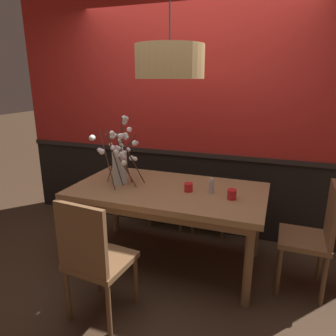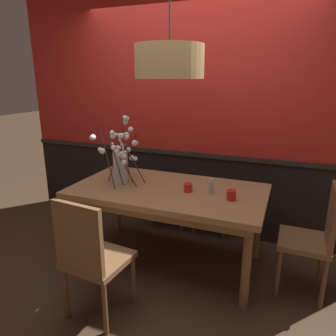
% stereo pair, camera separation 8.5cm
% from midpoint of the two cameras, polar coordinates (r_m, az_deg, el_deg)
% --- Properties ---
extents(ground_plane, '(24.00, 24.00, 0.00)m').
position_cam_midpoint_polar(ground_plane, '(3.24, 0.78, -16.56)').
color(ground_plane, '#422D1E').
extents(back_wall, '(4.34, 0.14, 2.70)m').
position_cam_midpoint_polar(back_wall, '(3.51, 5.64, 9.36)').
color(back_wall, black).
rests_on(back_wall, ground).
extents(dining_table, '(1.78, 0.97, 0.77)m').
position_cam_midpoint_polar(dining_table, '(2.93, 0.83, -5.30)').
color(dining_table, '#997047').
rests_on(dining_table, ground).
extents(chair_far_side_right, '(0.41, 0.43, 0.93)m').
position_cam_midpoint_polar(chair_far_side_right, '(3.72, 9.36, -3.43)').
color(chair_far_side_right, brown).
rests_on(chair_far_side_right, ground).
extents(chair_head_east_end, '(0.40, 0.42, 0.96)m').
position_cam_midpoint_polar(chair_head_east_end, '(2.84, 26.12, -10.99)').
color(chair_head_east_end, brown).
rests_on(chair_head_east_end, ground).
extents(chair_near_side_left, '(0.47, 0.46, 0.97)m').
position_cam_midpoint_polar(chair_near_side_left, '(2.37, -12.98, -15.29)').
color(chair_near_side_left, brown).
rests_on(chair_near_side_left, ground).
extents(chair_far_side_left, '(0.47, 0.45, 0.93)m').
position_cam_midpoint_polar(chair_far_side_left, '(3.86, 1.70, -2.42)').
color(chair_far_side_left, brown).
rests_on(chair_far_side_left, ground).
extents(vase_with_blossoms, '(0.44, 0.55, 0.65)m').
position_cam_midpoint_polar(vase_with_blossoms, '(3.01, -7.92, 1.47)').
color(vase_with_blossoms, silver).
rests_on(vase_with_blossoms, dining_table).
extents(candle_holder_nearer_center, '(0.08, 0.08, 0.09)m').
position_cam_midpoint_polar(candle_holder_nearer_center, '(2.68, 12.43, -4.86)').
color(candle_holder_nearer_center, red).
rests_on(candle_holder_nearer_center, dining_table).
extents(candle_holder_nearer_edge, '(0.08, 0.08, 0.08)m').
position_cam_midpoint_polar(candle_holder_nearer_edge, '(2.81, 4.59, -3.58)').
color(candle_holder_nearer_edge, red).
rests_on(candle_holder_nearer_edge, dining_table).
extents(condiment_bottle, '(0.04, 0.04, 0.14)m').
position_cam_midpoint_polar(condiment_bottle, '(2.78, 8.77, -3.41)').
color(condiment_bottle, '#ADADB2').
rests_on(condiment_bottle, dining_table).
extents(pendant_lamp, '(0.56, 0.56, 0.95)m').
position_cam_midpoint_polar(pendant_lamp, '(2.66, 1.23, 18.91)').
color(pendant_lamp, tan).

